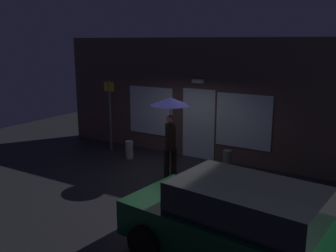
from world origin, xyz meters
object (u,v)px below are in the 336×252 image
Objects in this scene: parked_car at (246,226)px; sidewalk_bollard_2 at (129,150)px; person_with_umbrella at (170,116)px; sidewalk_bollard at (227,162)px; street_sign_post at (110,110)px.

parked_car is 6.36m from sidewalk_bollard_2.
sidewalk_bollard_2 is at bearing 32.03° from person_with_umbrella.
person_with_umbrella is at bearing -21.23° from sidewalk_bollard_2.
sidewalk_bollard reaches higher than sidewalk_bollard_2.
person_with_umbrella is 0.51× the size of parked_car.
parked_car is at bearing -35.75° from sidewalk_bollard_2.
sidewalk_bollard is at bearing -82.41° from person_with_umbrella.
street_sign_post is 1.60m from sidewalk_bollard_2.
parked_car is (3.18, -2.94, -0.96)m from person_with_umbrella.
sidewalk_bollard_2 is at bearing -21.23° from street_sign_post.
street_sign_post reaches higher than person_with_umbrella.
sidewalk_bollard is (4.23, -0.04, -1.05)m from street_sign_post.
sidewalk_bollard is 1.14× the size of sidewalk_bollard_2.
sidewalk_bollard is (1.18, 1.15, -1.37)m from person_with_umbrella.
sidewalk_bollard_2 is at bearing -173.00° from sidewalk_bollard.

